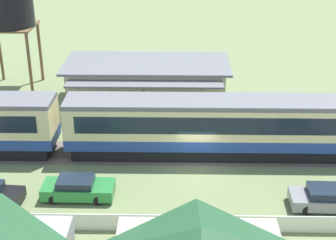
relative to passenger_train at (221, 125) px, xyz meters
name	(u,v)px	position (x,y,z in m)	size (l,w,h in m)	color
ground_plane	(196,167)	(-1.73, -1.87, -2.33)	(600.00, 600.00, 0.00)	#707F51
passenger_train	(221,125)	(0.00, 0.00, 0.00)	(65.24, 3.11, 4.19)	#234293
railway_track	(279,154)	(4.22, 0.00, -2.32)	(120.21, 3.60, 0.04)	#665B51
station_building	(147,82)	(-5.71, 9.84, -0.49)	(14.29, 7.89, 3.62)	beige
water_tower	(8,7)	(-18.34, 13.35, 5.29)	(4.79, 4.79, 9.62)	brown
picket_fence_front	(80,222)	(-8.39, -9.10, -1.80)	(43.60, 0.06, 1.05)	white
parked_car_green	(78,188)	(-9.11, -5.76, -1.69)	(4.39, 1.92, 1.32)	#287A38
parked_car_grey	(329,198)	(5.98, -6.61, -1.70)	(4.69, 2.02, 1.32)	gray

